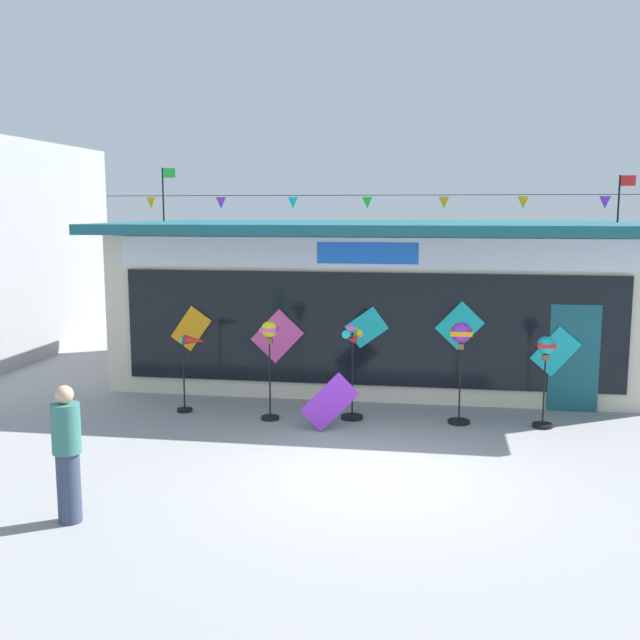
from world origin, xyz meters
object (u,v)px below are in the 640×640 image
Objects in this scene: person_mid_plaza at (67,453)px; display_kite_on_ground at (330,402)px; wind_spinner_far_left at (191,359)px; wind_spinner_center_right at (461,345)px; kite_shop_building at (379,297)px; wind_spinner_left at (270,345)px; wind_spinner_right at (545,360)px; wind_spinner_center_left at (352,368)px.

person_mid_plaza is 4.88m from display_kite_on_ground.
wind_spinner_far_left is 4.88m from wind_spinner_center_right.
kite_shop_building is 11.98× the size of display_kite_on_ground.
wind_spinner_left is 1.12× the size of wind_spinner_right.
kite_shop_building is at bearing 87.93° from wind_spinner_center_left.
wind_spinner_center_right reaches higher than wind_spinner_right.
person_mid_plaza reaches higher than display_kite_on_ground.
wind_spinner_left is at bearing -176.54° from wind_spinner_right.
display_kite_on_ground is at bearing -95.28° from kite_shop_building.
wind_spinner_center_right reaches higher than wind_spinner_left.
kite_shop_building reaches higher than display_kite_on_ground.
display_kite_on_ground is (2.54, 4.16, -0.35)m from person_mid_plaza.
display_kite_on_ground is (-0.29, -0.76, -0.43)m from wind_spinner_center_left.
wind_spinner_center_right is 1.94× the size of display_kite_on_ground.
wind_spinner_right is at bearing 0.30° from wind_spinner_far_left.
person_mid_plaza is (-6.14, -4.95, -0.32)m from wind_spinner_right.
wind_spinner_far_left is 2.84m from display_kite_on_ground.
wind_spinner_center_left reaches higher than wind_spinner_far_left.
kite_shop_building is 6.16× the size of wind_spinner_center_right.
wind_spinner_left reaches higher than wind_spinner_right.
wind_spinner_right is at bearing -50.71° from kite_shop_building.
wind_spinner_left is at bearing -170.08° from wind_spinner_center_left.
wind_spinner_right is at bearing 117.00° from person_mid_plaza.
wind_spinner_left is 1.93× the size of display_kite_on_ground.
kite_shop_building is at bearing 114.27° from wind_spinner_center_right.
wind_spinner_center_left is 1.94m from wind_spinner_center_right.
wind_spinner_center_right is at bearing 124.52° from person_mid_plaza.
wind_spinner_right is at bearing -0.09° from wind_spinner_center_right.
wind_spinner_left is 1.52m from wind_spinner_center_left.
wind_spinner_far_left is at bearing 169.79° from person_mid_plaza.
wind_spinner_center_right is (3.33, 0.29, 0.04)m from wind_spinner_left.
wind_spinner_left is at bearing 151.53° from person_mid_plaza.
kite_shop_building is at bearing 129.29° from wind_spinner_right.
wind_spinner_right is (3.17, -3.87, -0.57)m from kite_shop_building.
wind_spinner_left is 1.03× the size of wind_spinner_center_left.
wind_spinner_far_left is 0.80× the size of wind_spinner_center_right.
wind_spinner_far_left is 0.83× the size of wind_spinner_center_left.
wind_spinner_center_left is 1.09× the size of wind_spinner_right.
wind_spinner_right is at bearing 0.61° from wind_spinner_center_left.
wind_spinner_right is 3.75m from display_kite_on_ground.
kite_shop_building is 9.35m from person_mid_plaza.
wind_spinner_center_right reaches higher than display_kite_on_ground.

